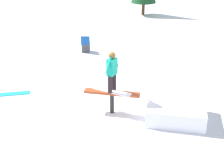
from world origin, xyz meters
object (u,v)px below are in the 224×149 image
object	(u,v)px
rail_feature	(112,95)
loose_snowboard_cyan	(12,94)
main_rider_on_rail	(112,72)
folding_chair	(86,44)

from	to	relation	value
rail_feature	loose_snowboard_cyan	world-z (taller)	rail_feature
loose_snowboard_cyan	main_rider_on_rail	bearing A→B (deg)	-31.40
rail_feature	loose_snowboard_cyan	bearing A→B (deg)	-8.28
loose_snowboard_cyan	rail_feature	bearing A→B (deg)	-31.40
main_rider_on_rail	rail_feature	bearing A→B (deg)	0.00
main_rider_on_rail	folding_chair	world-z (taller)	main_rider_on_rail
main_rider_on_rail	loose_snowboard_cyan	world-z (taller)	main_rider_on_rail
main_rider_on_rail	loose_snowboard_cyan	bearing A→B (deg)	8.59
rail_feature	loose_snowboard_cyan	xyz separation A→B (m)	(3.96, -0.24, -0.62)
main_rider_on_rail	loose_snowboard_cyan	distance (m)	4.21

